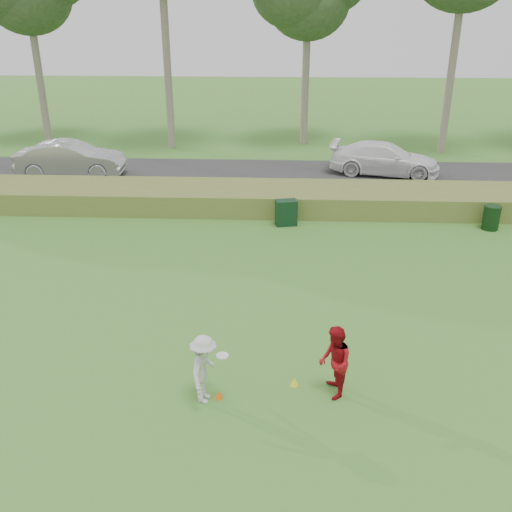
# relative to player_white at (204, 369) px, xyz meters

# --- Properties ---
(ground) EXTENTS (120.00, 120.00, 0.00)m
(ground) POSITION_rel_player_white_xyz_m (0.88, 0.93, -0.80)
(ground) COLOR #377627
(ground) RESTS_ON ground
(reed_strip) EXTENTS (80.00, 3.00, 0.90)m
(reed_strip) POSITION_rel_player_white_xyz_m (0.88, 12.93, -0.35)
(reed_strip) COLOR #5C6D2B
(reed_strip) RESTS_ON ground
(park_road) EXTENTS (80.00, 6.00, 0.06)m
(park_road) POSITION_rel_player_white_xyz_m (0.88, 17.93, -0.77)
(park_road) COLOR #2D2D2D
(park_road) RESTS_ON ground
(player_white) EXTENTS (0.92, 1.12, 1.60)m
(player_white) POSITION_rel_player_white_xyz_m (0.00, 0.00, 0.00)
(player_white) COLOR silver
(player_white) RESTS_ON ground
(player_red) EXTENTS (0.72, 0.88, 1.69)m
(player_red) POSITION_rel_player_white_xyz_m (2.81, 0.32, 0.04)
(player_red) COLOR #9D0D16
(player_red) RESTS_ON ground
(cone_orange) EXTENTS (0.18, 0.18, 0.19)m
(cone_orange) POSITION_rel_player_white_xyz_m (0.29, 0.06, -0.71)
(cone_orange) COLOR #FF620D
(cone_orange) RESTS_ON ground
(cone_yellow) EXTENTS (0.19, 0.19, 0.21)m
(cone_yellow) POSITION_rel_player_white_xyz_m (1.97, 0.60, -0.70)
(cone_yellow) COLOR yellow
(cone_yellow) RESTS_ON ground
(utility_cabinet) EXTENTS (0.90, 0.66, 1.01)m
(utility_cabinet) POSITION_rel_player_white_xyz_m (1.78, 10.96, -0.30)
(utility_cabinet) COLOR black
(utility_cabinet) RESTS_ON ground
(trash_bin) EXTENTS (0.65, 0.65, 0.94)m
(trash_bin) POSITION_rel_player_white_xyz_m (9.65, 10.87, -0.33)
(trash_bin) COLOR black
(trash_bin) RESTS_ON ground
(car_mid) EXTENTS (5.32, 2.11, 1.72)m
(car_mid) POSITION_rel_player_white_xyz_m (-8.94, 17.26, 0.12)
(car_mid) COLOR #BBBABF
(car_mid) RESTS_ON park_road
(car_right) EXTENTS (5.75, 3.21, 1.57)m
(car_right) POSITION_rel_player_white_xyz_m (6.73, 18.36, 0.04)
(car_right) COLOR white
(car_right) RESTS_ON park_road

